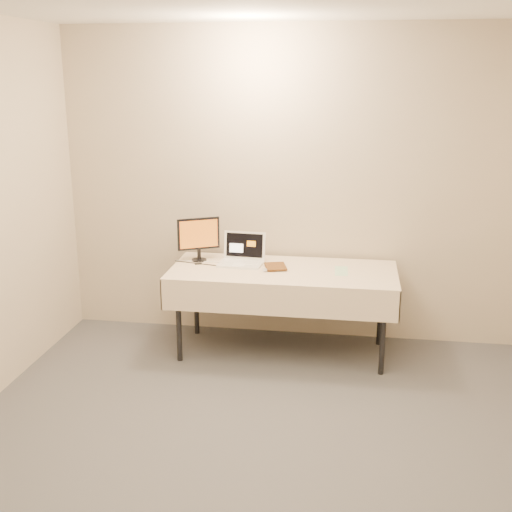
# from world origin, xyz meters

# --- Properties ---
(ground) EXTENTS (5.00, 5.00, 0.00)m
(ground) POSITION_xyz_m (0.00, 0.00, 0.00)
(ground) COLOR #39393D
(ground) RESTS_ON ground
(back_wall) EXTENTS (4.00, 0.10, 2.70)m
(back_wall) POSITION_xyz_m (0.00, 2.50, 1.35)
(back_wall) COLOR beige
(back_wall) RESTS_ON ground
(table) EXTENTS (1.86, 0.81, 0.74)m
(table) POSITION_xyz_m (0.00, 2.05, 0.68)
(table) COLOR black
(table) RESTS_ON ground
(laptop) EXTENTS (0.38, 0.32, 0.25)m
(laptop) POSITION_xyz_m (-0.37, 2.18, 0.80)
(laptop) COLOR white
(laptop) RESTS_ON table
(monitor) EXTENTS (0.33, 0.19, 0.38)m
(monitor) POSITION_xyz_m (-0.75, 2.20, 0.96)
(monitor) COLOR black
(monitor) RESTS_ON table
(book) EXTENTS (0.17, 0.06, 0.23)m
(book) POSITION_xyz_m (-0.15, 2.05, 0.85)
(book) COLOR #95571B
(book) RESTS_ON table
(alarm_clock) EXTENTS (0.13, 0.06, 0.05)m
(alarm_clock) POSITION_xyz_m (-0.29, 2.30, 0.76)
(alarm_clock) COLOR black
(alarm_clock) RESTS_ON table
(clicker) EXTENTS (0.04, 0.08, 0.02)m
(clicker) POSITION_xyz_m (-0.14, 1.97, 0.75)
(clicker) COLOR silver
(clicker) RESTS_ON table
(paper_form) EXTENTS (0.11, 0.27, 0.00)m
(paper_form) POSITION_xyz_m (0.48, 2.07, 0.74)
(paper_form) COLOR #B1DFB3
(paper_form) RESTS_ON table
(usb_dongle) EXTENTS (0.06, 0.04, 0.01)m
(usb_dongle) POSITION_xyz_m (-0.73, 2.08, 0.74)
(usb_dongle) COLOR black
(usb_dongle) RESTS_ON table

